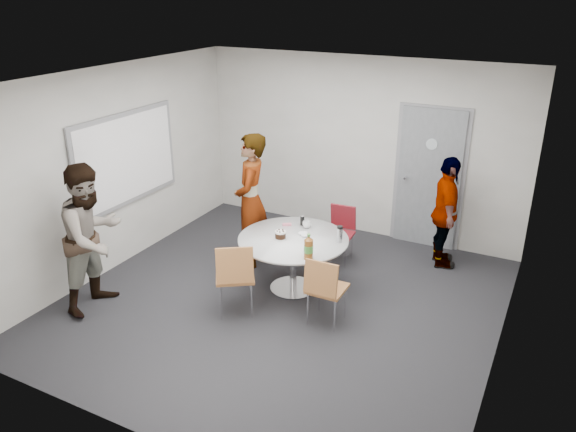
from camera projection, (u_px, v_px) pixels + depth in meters
The scene contains 15 objects.
floor at pixel (282, 302), 6.91m from camera, with size 5.00×5.00×0.00m, color black.
ceiling at pixel (281, 80), 5.87m from camera, with size 5.00×5.00×0.00m, color silver.
wall_back at pixel (359, 147), 8.45m from camera, with size 5.00×5.00×0.00m, color #B0AEA7.
wall_left at pixel (115, 169), 7.45m from camera, with size 5.00×5.00×0.00m, color #B0AEA7.
wall_right at pixel (513, 243), 5.34m from camera, with size 5.00×5.00×0.00m, color #B0AEA7.
wall_front at pixel (131, 303), 4.34m from camera, with size 5.00×5.00×0.00m, color #B0AEA7.
door at pixel (429, 179), 8.09m from camera, with size 1.02×0.17×2.12m.
whiteboard at pixel (127, 159), 7.56m from camera, with size 0.04×1.90×1.25m.
table at pixel (295, 246), 6.96m from camera, with size 1.37×1.37×1.03m.
chair_near_left at pixel (235, 272), 6.44m from camera, with size 0.62×0.64×0.93m.
chair_near_right at pixel (324, 285), 6.26m from camera, with size 0.41×0.44×0.85m.
chair_far at pixel (341, 228), 7.82m from camera, with size 0.40×0.43×0.79m.
person_main at pixel (251, 201), 7.56m from camera, with size 0.67×0.44×1.85m, color #A5C6EA.
person_left at pixel (92, 237), 6.54m from camera, with size 0.87×0.68×1.80m, color white.
person_right at pixel (446, 213), 7.55m from camera, with size 0.91×0.38×1.56m, color black.
Camera 1 is at (2.79, -5.28, 3.64)m, focal length 35.00 mm.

